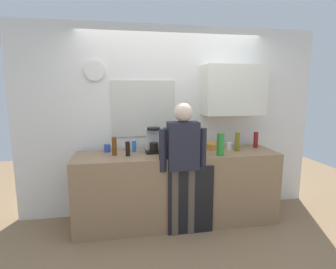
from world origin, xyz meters
TOP-DOWN VIEW (x-y plane):
  - ground_plane at (0.00, 0.00)m, footprint 8.00×8.00m
  - kitchen_counter at (0.00, 0.30)m, footprint 2.61×0.64m
  - dishwasher_panel at (0.10, -0.03)m, footprint 0.56×0.02m
  - back_wall_assembly at (0.11, 0.70)m, footprint 4.21×0.42m
  - coffee_maker at (-0.30, 0.40)m, footprint 0.20×0.20m
  - bottle_olive_oil at (0.80, 0.28)m, footprint 0.06×0.06m
  - bottle_red_vinegar at (1.15, 0.43)m, footprint 0.06×0.06m
  - bottle_amber_beer at (-0.80, 0.33)m, footprint 0.06×0.06m
  - bottle_dark_sauce at (-0.63, 0.26)m, footprint 0.06×0.06m
  - bottle_clear_soda at (0.50, 0.09)m, footprint 0.09×0.09m
  - bottle_green_wine at (-0.11, 0.54)m, footprint 0.07×0.07m
  - cup_white_mug at (0.75, 0.39)m, footprint 0.08×0.08m
  - cup_blue_mug at (-0.89, 0.53)m, footprint 0.08×0.08m
  - mixing_bowl at (0.54, 0.46)m, footprint 0.22×0.22m
  - potted_plant at (0.24, 0.32)m, footprint 0.15×0.15m
  - dish_soap at (-0.55, 0.47)m, footprint 0.06×0.06m
  - storage_canister at (-0.14, 0.22)m, footprint 0.14×0.14m
  - person_at_sink at (0.00, 0.00)m, footprint 0.57×0.22m

SIDE VIEW (x-z plane):
  - ground_plane at x=0.00m, z-range 0.00..0.00m
  - dishwasher_panel at x=0.10m, z-range 0.00..0.84m
  - kitchen_counter at x=0.00m, z-range 0.00..0.94m
  - person_at_sink at x=0.00m, z-range 0.15..1.75m
  - mixing_bowl at x=0.54m, z-range 0.94..1.02m
  - cup_white_mug at x=0.75m, z-range 0.94..1.03m
  - cup_blue_mug at x=-0.89m, z-range 0.94..1.04m
  - dish_soap at x=-0.55m, z-range 0.93..1.11m
  - storage_canister at x=-0.14m, z-range 0.94..1.11m
  - bottle_dark_sauce at x=-0.63m, z-range 0.94..1.12m
  - bottle_red_vinegar at x=1.15m, z-range 0.94..1.16m
  - bottle_amber_beer at x=-0.80m, z-range 0.94..1.17m
  - bottle_olive_oil at x=0.80m, z-range 0.94..1.19m
  - potted_plant at x=0.24m, z-range 0.96..1.19m
  - bottle_clear_soda at x=0.50m, z-range 0.94..1.22m
  - coffee_maker at x=-0.30m, z-range 0.92..1.25m
  - bottle_green_wine at x=-0.11m, z-range 0.94..1.24m
  - back_wall_assembly at x=0.11m, z-range 0.07..2.67m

